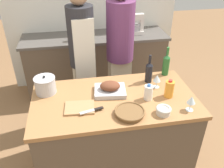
# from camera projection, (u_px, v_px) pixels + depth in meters

# --- Properties ---
(ground_plane) EXTENTS (12.00, 12.00, 0.00)m
(ground_plane) POSITION_uv_depth(u_px,v_px,m) (114.00, 161.00, 2.73)
(ground_plane) COLOR #8E6642
(kitchen_island) EXTENTS (1.56, 0.84, 0.89)m
(kitchen_island) POSITION_uv_depth(u_px,v_px,m) (114.00, 132.00, 2.49)
(kitchen_island) COLOR brown
(kitchen_island) RESTS_ON ground_plane
(back_counter) EXTENTS (2.17, 0.60, 0.94)m
(back_counter) POSITION_uv_depth(u_px,v_px,m) (96.00, 64.00, 3.78)
(back_counter) COLOR brown
(back_counter) RESTS_ON ground_plane
(back_wall) EXTENTS (2.67, 0.10, 2.55)m
(back_wall) POSITION_uv_depth(u_px,v_px,m) (92.00, 7.00, 3.65)
(back_wall) COLOR silver
(back_wall) RESTS_ON ground_plane
(roasting_pan) EXTENTS (0.33, 0.28, 0.12)m
(roasting_pan) POSITION_uv_depth(u_px,v_px,m) (110.00, 89.00, 2.31)
(roasting_pan) COLOR #BCBCC1
(roasting_pan) RESTS_ON kitchen_island
(wicker_basket) EXTENTS (0.27, 0.27, 0.04)m
(wicker_basket) POSITION_uv_depth(u_px,v_px,m) (130.00, 112.00, 2.04)
(wicker_basket) COLOR brown
(wicker_basket) RESTS_ON kitchen_island
(cutting_board) EXTENTS (0.28, 0.22, 0.02)m
(cutting_board) POSITION_uv_depth(u_px,v_px,m) (80.00, 108.00, 2.12)
(cutting_board) COLOR #AD7F51
(cutting_board) RESTS_ON kitchen_island
(stock_pot) EXTENTS (0.20, 0.20, 0.19)m
(stock_pot) POSITION_uv_depth(u_px,v_px,m) (45.00, 85.00, 2.30)
(stock_pot) COLOR #B7B7BC
(stock_pot) RESTS_ON kitchen_island
(mixing_bowl) EXTENTS (0.13, 0.13, 0.07)m
(mixing_bowl) POSITION_uv_depth(u_px,v_px,m) (163.00, 110.00, 2.04)
(mixing_bowl) COLOR beige
(mixing_bowl) RESTS_ON kitchen_island
(juice_jug) EXTENTS (0.09, 0.09, 0.18)m
(juice_jug) POSITION_uv_depth(u_px,v_px,m) (169.00, 89.00, 2.24)
(juice_jug) COLOR orange
(juice_jug) RESTS_ON kitchen_island
(milk_jug) EXTENTS (0.08, 0.08, 0.16)m
(milk_jug) POSITION_uv_depth(u_px,v_px,m) (148.00, 92.00, 2.21)
(milk_jug) COLOR white
(milk_jug) RESTS_ON kitchen_island
(wine_bottle_green) EXTENTS (0.07, 0.07, 0.30)m
(wine_bottle_green) POSITION_uv_depth(u_px,v_px,m) (149.00, 71.00, 2.45)
(wine_bottle_green) COLOR black
(wine_bottle_green) RESTS_ON kitchen_island
(wine_bottle_dark) EXTENTS (0.07, 0.07, 0.32)m
(wine_bottle_dark) POSITION_uv_depth(u_px,v_px,m) (166.00, 64.00, 2.58)
(wine_bottle_dark) COLOR #28662D
(wine_bottle_dark) RESTS_ON kitchen_island
(wine_glass_left) EXTENTS (0.08, 0.08, 0.14)m
(wine_glass_left) POSITION_uv_depth(u_px,v_px,m) (191.00, 100.00, 2.05)
(wine_glass_left) COLOR silver
(wine_glass_left) RESTS_ON kitchen_island
(wine_glass_right) EXTENTS (0.08, 0.08, 0.14)m
(wine_glass_right) POSITION_uv_depth(u_px,v_px,m) (157.00, 79.00, 2.37)
(wine_glass_right) COLOR silver
(wine_glass_right) RESTS_ON kitchen_island
(knife_chef) EXTENTS (0.22, 0.08, 0.01)m
(knife_chef) POSITION_uv_depth(u_px,v_px,m) (92.00, 110.00, 2.06)
(knife_chef) COLOR #B7B7BC
(knife_chef) RESTS_ON cutting_board
(stand_mixer) EXTENTS (0.18, 0.14, 0.31)m
(stand_mixer) POSITION_uv_depth(u_px,v_px,m) (138.00, 26.00, 3.54)
(stand_mixer) COLOR silver
(stand_mixer) RESTS_ON back_counter
(condiment_bottle_tall) EXTENTS (0.06, 0.06, 0.15)m
(condiment_bottle_tall) POSITION_uv_depth(u_px,v_px,m) (71.00, 37.00, 3.33)
(condiment_bottle_tall) COLOR #B28E2D
(condiment_bottle_tall) RESTS_ON back_counter
(condiment_bottle_short) EXTENTS (0.06, 0.06, 0.21)m
(condiment_bottle_short) POSITION_uv_depth(u_px,v_px,m) (87.00, 29.00, 3.50)
(condiment_bottle_short) COLOR #234C28
(condiment_bottle_short) RESTS_ON back_counter
(person_cook_aproned) EXTENTS (0.31, 0.33, 1.77)m
(person_cook_aproned) POSITION_uv_depth(u_px,v_px,m) (82.00, 54.00, 2.85)
(person_cook_aproned) COLOR beige
(person_cook_aproned) RESTS_ON ground_plane
(person_cook_guest) EXTENTS (0.34, 0.34, 1.80)m
(person_cook_guest) POSITION_uv_depth(u_px,v_px,m) (120.00, 49.00, 2.97)
(person_cook_guest) COLOR beige
(person_cook_guest) RESTS_ON ground_plane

